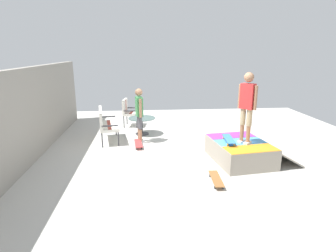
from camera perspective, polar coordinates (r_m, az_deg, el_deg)
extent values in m
cube|color=beige|center=(7.63, 3.78, -6.21)|extent=(12.00, 12.00, 0.10)
cube|color=gray|center=(7.75, -26.72, 1.93)|extent=(9.00, 0.20, 2.34)
cube|color=gray|center=(7.33, 14.47, -5.04)|extent=(1.81, 1.48, 0.51)
cube|color=orange|center=(6.79, 16.71, -4.49)|extent=(0.69, 1.29, 0.01)
cube|color=#4C99D8|center=(7.25, 14.61, -3.10)|extent=(0.69, 1.29, 0.01)
cube|color=purple|center=(7.72, 12.77, -1.87)|extent=(0.69, 1.29, 0.01)
cylinder|color=#B2B2B7|center=(7.01, 10.14, -3.73)|extent=(1.58, 0.26, 0.05)
cube|color=gray|center=(7.81, 20.73, -4.51)|extent=(1.70, 0.94, 0.43)
cylinder|color=#38383D|center=(8.32, -10.10, -2.64)|extent=(0.04, 0.04, 0.44)
cylinder|color=#38383D|center=(9.44, -10.62, -0.53)|extent=(0.04, 0.04, 0.44)
cylinder|color=#38383D|center=(8.30, -13.33, -2.84)|extent=(0.04, 0.04, 0.44)
cylinder|color=#38383D|center=(9.43, -13.46, -0.71)|extent=(0.04, 0.04, 0.44)
cube|color=silver|center=(8.80, -11.98, 0.01)|extent=(1.32, 0.74, 0.08)
cube|color=#B74738|center=(8.79, -11.99, 0.27)|extent=(1.21, 0.29, 0.00)
cube|color=silver|center=(8.72, -13.62, 1.75)|extent=(1.25, 0.27, 0.50)
cube|color=#B74738|center=(8.72, -13.62, 1.75)|extent=(0.11, 0.10, 0.46)
cube|color=#38383D|center=(8.17, -11.86, 0.02)|extent=(0.11, 0.47, 0.04)
cube|color=#38383D|center=(9.35, -12.18, 1.89)|extent=(0.11, 0.47, 0.04)
cylinder|color=#38383D|center=(10.18, -6.44, 0.78)|extent=(0.04, 0.04, 0.44)
cylinder|color=#38383D|center=(10.70, -5.95, 1.49)|extent=(0.04, 0.04, 0.44)
cylinder|color=#38383D|center=(10.27, -9.02, 0.81)|extent=(0.04, 0.04, 0.44)
cylinder|color=#38383D|center=(10.79, -8.42, 1.52)|extent=(0.04, 0.04, 0.44)
cube|color=silver|center=(10.42, -7.50, 2.55)|extent=(0.69, 0.63, 0.08)
cube|color=#B74738|center=(10.41, -7.51, 2.77)|extent=(0.59, 0.18, 0.00)
cube|color=silver|center=(10.41, -8.83, 4.11)|extent=(0.63, 0.17, 0.50)
cube|color=#B74738|center=(10.41, -8.83, 4.11)|extent=(0.11, 0.10, 0.46)
cube|color=#38383D|center=(10.11, -7.84, 3.08)|extent=(0.11, 0.47, 0.04)
cube|color=#38383D|center=(10.67, -7.24, 3.72)|extent=(0.11, 0.47, 0.04)
cylinder|color=#38383D|center=(9.39, -5.34, -0.07)|extent=(0.06, 0.06, 0.55)
cylinder|color=#38383D|center=(9.46, -5.31, -1.59)|extent=(0.44, 0.44, 0.03)
cylinder|color=#4C6660|center=(9.32, -5.39, 1.62)|extent=(0.90, 0.90, 0.02)
cube|color=silver|center=(8.58, -5.63, -3.28)|extent=(0.16, 0.26, 0.05)
cylinder|color=#9E7051|center=(8.51, -5.66, -1.88)|extent=(0.10, 0.10, 0.39)
cylinder|color=#4C4C51|center=(8.41, -5.73, 0.66)|extent=(0.13, 0.13, 0.39)
cube|color=silver|center=(8.74, -5.85, -2.95)|extent=(0.16, 0.26, 0.05)
cylinder|color=#9E7051|center=(8.67, -5.88, -1.56)|extent=(0.10, 0.10, 0.39)
cylinder|color=#4C4C51|center=(8.57, -5.95, 0.93)|extent=(0.13, 0.13, 0.39)
cube|color=#3F8C4C|center=(8.38, -5.93, 4.00)|extent=(0.35, 0.24, 0.58)
sphere|color=#9E7051|center=(8.31, -6.01, 6.90)|extent=(0.22, 0.22, 0.22)
cylinder|color=#9E7051|center=(8.20, -5.66, 3.61)|extent=(0.08, 0.08, 0.55)
cylinder|color=#9E7051|center=(8.58, -6.18, 4.12)|extent=(0.08, 0.08, 0.55)
cube|color=silver|center=(7.10, 15.96, -3.32)|extent=(0.24, 0.25, 0.05)
cylinder|color=#9E7051|center=(7.03, 16.09, -1.55)|extent=(0.10, 0.10, 0.41)
cylinder|color=tan|center=(6.93, 16.34, 1.67)|extent=(0.13, 0.13, 0.41)
cube|color=silver|center=(7.17, 14.76, -3.05)|extent=(0.24, 0.25, 0.05)
cylinder|color=#9E7051|center=(7.11, 14.88, -1.30)|extent=(0.10, 0.10, 0.41)
cylinder|color=tan|center=(7.01, 15.10, 1.90)|extent=(0.13, 0.13, 0.41)
cube|color=red|center=(6.87, 16.01, 5.88)|extent=(0.36, 0.35, 0.60)
sphere|color=#9E7051|center=(6.82, 16.29, 9.58)|extent=(0.23, 0.23, 0.23)
cylinder|color=#9E7051|center=(6.79, 17.50, 5.49)|extent=(0.08, 0.08, 0.57)
cylinder|color=#9E7051|center=(6.97, 14.54, 5.93)|extent=(0.08, 0.08, 0.57)
cube|color=#B23838|center=(8.27, -6.10, -3.52)|extent=(0.81, 0.26, 0.02)
cylinder|color=#333333|center=(8.56, -5.67, -3.32)|extent=(0.06, 0.03, 0.06)
cylinder|color=#333333|center=(8.55, -6.74, -3.37)|extent=(0.06, 0.03, 0.06)
cylinder|color=#333333|center=(8.03, -5.39, -4.56)|extent=(0.06, 0.03, 0.06)
cylinder|color=#333333|center=(8.02, -6.54, -4.62)|extent=(0.06, 0.03, 0.06)
cube|color=brown|center=(6.12, 9.85, -10.55)|extent=(0.81, 0.24, 0.02)
cylinder|color=#333333|center=(6.41, 10.03, -9.97)|extent=(0.06, 0.03, 0.06)
cylinder|color=#333333|center=(6.38, 8.60, -10.03)|extent=(0.06, 0.03, 0.06)
cylinder|color=#333333|center=(5.92, 11.15, -12.24)|extent=(0.06, 0.03, 0.06)
cylinder|color=#333333|center=(5.88, 9.60, -12.32)|extent=(0.06, 0.03, 0.06)
cube|color=#3372B2|center=(7.08, 12.35, -2.53)|extent=(0.82, 0.28, 0.01)
cylinder|color=gold|center=(7.38, 12.50, -2.36)|extent=(0.06, 0.04, 0.06)
cylinder|color=gold|center=(7.35, 11.28, -2.37)|extent=(0.06, 0.04, 0.06)
cylinder|color=gold|center=(6.86, 13.43, -3.75)|extent=(0.06, 0.04, 0.06)
cylinder|color=gold|center=(6.83, 12.12, -3.77)|extent=(0.06, 0.04, 0.06)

